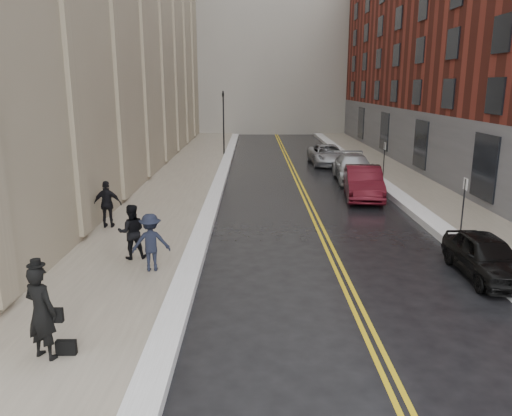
{
  "coord_description": "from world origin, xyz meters",
  "views": [
    {
      "loc": [
        -0.23,
        -10.67,
        5.7
      ],
      "look_at": [
        -0.13,
        5.82,
        1.6
      ],
      "focal_mm": 35.0,
      "sensor_mm": 36.0,
      "label": 1
    }
  ],
  "objects_px": {
    "car_black": "(486,256)",
    "pedestrian_b": "(151,242)",
    "car_maroon": "(363,183)",
    "pedestrian_main": "(41,312)",
    "pedestrian_a": "(132,232)",
    "pedestrian_c": "(108,204)",
    "car_silver_near": "(354,168)",
    "car_silver_far": "(328,155)"
  },
  "relations": [
    {
      "from": "car_black",
      "to": "pedestrian_main",
      "type": "xyz_separation_m",
      "value": [
        -11.37,
        -4.8,
        0.51
      ]
    },
    {
      "from": "car_black",
      "to": "car_maroon",
      "type": "xyz_separation_m",
      "value": [
        -1.39,
        10.77,
        0.16
      ]
    },
    {
      "from": "pedestrian_a",
      "to": "pedestrian_b",
      "type": "bearing_deg",
      "value": 114.55
    },
    {
      "from": "car_black",
      "to": "pedestrian_main",
      "type": "distance_m",
      "value": 12.35
    },
    {
      "from": "pedestrian_b",
      "to": "pedestrian_c",
      "type": "distance_m",
      "value": 5.46
    },
    {
      "from": "car_maroon",
      "to": "pedestrian_main",
      "type": "distance_m",
      "value": 18.5
    },
    {
      "from": "pedestrian_b",
      "to": "pedestrian_c",
      "type": "relative_size",
      "value": 0.95
    },
    {
      "from": "car_maroon",
      "to": "pedestrian_b",
      "type": "relative_size",
      "value": 2.8
    },
    {
      "from": "pedestrian_c",
      "to": "car_silver_near",
      "type": "bearing_deg",
      "value": -141.49
    },
    {
      "from": "pedestrian_a",
      "to": "pedestrian_b",
      "type": "relative_size",
      "value": 1.01
    },
    {
      "from": "car_maroon",
      "to": "pedestrian_a",
      "type": "distance_m",
      "value": 13.46
    },
    {
      "from": "car_black",
      "to": "car_silver_near",
      "type": "bearing_deg",
      "value": 93.67
    },
    {
      "from": "pedestrian_main",
      "to": "car_silver_near",
      "type": "bearing_deg",
      "value": -93.41
    },
    {
      "from": "car_black",
      "to": "pedestrian_b",
      "type": "distance_m",
      "value": 10.15
    },
    {
      "from": "car_silver_near",
      "to": "car_silver_far",
      "type": "bearing_deg",
      "value": 98.29
    },
    {
      "from": "car_black",
      "to": "car_maroon",
      "type": "bearing_deg",
      "value": 97.58
    },
    {
      "from": "car_silver_near",
      "to": "pedestrian_b",
      "type": "bearing_deg",
      "value": -118.63
    },
    {
      "from": "car_silver_far",
      "to": "pedestrian_b",
      "type": "distance_m",
      "value": 23.25
    },
    {
      "from": "car_black",
      "to": "car_silver_near",
      "type": "relative_size",
      "value": 0.71
    },
    {
      "from": "car_black",
      "to": "car_silver_near",
      "type": "height_order",
      "value": "car_silver_near"
    },
    {
      "from": "car_maroon",
      "to": "car_silver_far",
      "type": "xyz_separation_m",
      "value": [
        -0.21,
        11.1,
        -0.1
      ]
    },
    {
      "from": "pedestrian_a",
      "to": "pedestrian_b",
      "type": "distance_m",
      "value": 1.36
    },
    {
      "from": "car_silver_near",
      "to": "pedestrian_a",
      "type": "relative_size",
      "value": 2.99
    },
    {
      "from": "car_black",
      "to": "pedestrian_c",
      "type": "relative_size",
      "value": 2.06
    },
    {
      "from": "car_maroon",
      "to": "pedestrian_c",
      "type": "distance_m",
      "value": 12.78
    },
    {
      "from": "pedestrian_main",
      "to": "pedestrian_a",
      "type": "relative_size",
      "value": 1.12
    },
    {
      "from": "pedestrian_main",
      "to": "pedestrian_a",
      "type": "height_order",
      "value": "pedestrian_main"
    },
    {
      "from": "car_black",
      "to": "pedestrian_b",
      "type": "xyz_separation_m",
      "value": [
        -10.14,
        0.24,
        0.38
      ]
    },
    {
      "from": "pedestrian_main",
      "to": "car_silver_far",
      "type": "bearing_deg",
      "value": -86.39
    },
    {
      "from": "car_black",
      "to": "car_maroon",
      "type": "distance_m",
      "value": 10.86
    },
    {
      "from": "car_black",
      "to": "pedestrian_b",
      "type": "relative_size",
      "value": 2.16
    },
    {
      "from": "car_maroon",
      "to": "car_silver_far",
      "type": "distance_m",
      "value": 11.1
    },
    {
      "from": "car_silver_near",
      "to": "pedestrian_b",
      "type": "xyz_separation_m",
      "value": [
        -9.19,
        -15.3,
        0.26
      ]
    },
    {
      "from": "pedestrian_a",
      "to": "car_maroon",
      "type": "bearing_deg",
      "value": -148.71
    },
    {
      "from": "pedestrian_c",
      "to": "car_maroon",
      "type": "bearing_deg",
      "value": -156.31
    },
    {
      "from": "car_black",
      "to": "car_silver_near",
      "type": "xyz_separation_m",
      "value": [
        -0.94,
        15.54,
        0.13
      ]
    },
    {
      "from": "pedestrian_b",
      "to": "pedestrian_c",
      "type": "height_order",
      "value": "pedestrian_c"
    },
    {
      "from": "pedestrian_c",
      "to": "car_silver_far",
      "type": "bearing_deg",
      "value": -126.7
    },
    {
      "from": "car_silver_near",
      "to": "car_silver_far",
      "type": "xyz_separation_m",
      "value": [
        -0.66,
        6.33,
        -0.06
      ]
    },
    {
      "from": "car_silver_near",
      "to": "pedestrian_b",
      "type": "distance_m",
      "value": 17.85
    },
    {
      "from": "car_maroon",
      "to": "pedestrian_c",
      "type": "height_order",
      "value": "pedestrian_c"
    },
    {
      "from": "pedestrian_a",
      "to": "pedestrian_b",
      "type": "xyz_separation_m",
      "value": [
        0.84,
        -1.08,
        -0.01
      ]
    }
  ]
}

